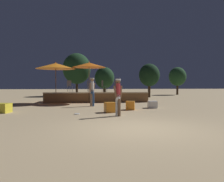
{
  "coord_description": "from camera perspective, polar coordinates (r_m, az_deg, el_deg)",
  "views": [
    {
      "loc": [
        -1.57,
        -6.61,
        1.37
      ],
      "look_at": [
        0.0,
        7.66,
        0.95
      ],
      "focal_mm": 35.0,
      "sensor_mm": 36.0,
      "label": 1
    }
  ],
  "objects": [
    {
      "name": "ground_plane",
      "position": [
        6.94,
        7.04,
        -9.72
      ],
      "size": [
        120.0,
        120.0,
        0.0
      ],
      "primitive_type": "plane",
      "color": "tan"
    },
    {
      "name": "wooden_deck",
      "position": [
        17.57,
        -4.09,
        -1.61
      ],
      "size": [
        7.91,
        2.3,
        0.79
      ],
      "color": "brown",
      "rests_on": "ground"
    },
    {
      "name": "patio_umbrella_0",
      "position": [
        16.34,
        -6.01,
        6.75
      ],
      "size": [
        2.48,
        2.48,
        3.07
      ],
      "color": "brown",
      "rests_on": "ground"
    },
    {
      "name": "patio_umbrella_1",
      "position": [
        16.72,
        -14.5,
        6.34
      ],
      "size": [
        2.89,
        2.89,
        3.03
      ],
      "color": "brown",
      "rests_on": "ground"
    },
    {
      "name": "cube_seat_0",
      "position": [
        11.87,
        -26.56,
        -4.0
      ],
      "size": [
        0.74,
        0.74,
        0.46
      ],
      "rotation": [
        0.0,
        0.0,
        -0.24
      ],
      "color": "yellow",
      "rests_on": "ground"
    },
    {
      "name": "cube_seat_1",
      "position": [
        13.01,
        10.51,
        -3.48
      ],
      "size": [
        0.54,
        0.54,
        0.41
      ],
      "rotation": [
        0.0,
        0.0,
        -0.08
      ],
      "color": "white",
      "rests_on": "ground"
    },
    {
      "name": "cube_seat_2",
      "position": [
        11.91,
        4.83,
        -3.77
      ],
      "size": [
        0.57,
        0.57,
        0.47
      ],
      "rotation": [
        0.0,
        0.0,
        -0.27
      ],
      "color": "orange",
      "rests_on": "ground"
    },
    {
      "name": "cube_seat_3",
      "position": [
        10.79,
        -0.55,
        -4.28
      ],
      "size": [
        0.58,
        0.58,
        0.5
      ],
      "rotation": [
        0.0,
        0.0,
        0.18
      ],
      "color": "orange",
      "rests_on": "ground"
    },
    {
      "name": "person_0",
      "position": [
        13.84,
        -5.2,
        0.27
      ],
      "size": [
        0.38,
        0.43,
        1.8
      ],
      "rotation": [
        0.0,
        0.0,
        5.59
      ],
      "color": "#997051",
      "rests_on": "ground"
    },
    {
      "name": "person_1",
      "position": [
        9.48,
        1.6,
        -1.16
      ],
      "size": [
        0.45,
        0.31,
        1.63
      ],
      "rotation": [
        0.0,
        0.0,
        5.25
      ],
      "color": "white",
      "rests_on": "ground"
    },
    {
      "name": "bistro_chair_0",
      "position": [
        17.81,
        -6.11,
        1.58
      ],
      "size": [
        0.4,
        0.4,
        0.9
      ],
      "rotation": [
        0.0,
        0.0,
        1.67
      ],
      "color": "#47474C",
      "rests_on": "wooden_deck"
    },
    {
      "name": "bistro_chair_1",
      "position": [
        17.71,
        -11.04,
        1.56
      ],
      "size": [
        0.47,
        0.47,
        0.9
      ],
      "rotation": [
        0.0,
        0.0,
        0.53
      ],
      "color": "#47474C",
      "rests_on": "wooden_deck"
    },
    {
      "name": "bistro_chair_2",
      "position": [
        17.08,
        1.3,
        1.58
      ],
      "size": [
        0.47,
        0.47,
        0.9
      ],
      "rotation": [
        0.0,
        0.0,
        2.14
      ],
      "color": "#47474C",
      "rests_on": "wooden_deck"
    },
    {
      "name": "bistro_chair_3",
      "position": [
        16.96,
        -2.27,
        1.58
      ],
      "size": [
        0.42,
        0.42,
        0.9
      ],
      "rotation": [
        0.0,
        0.0,
        1.8
      ],
      "color": "#47474C",
      "rests_on": "wooden_deck"
    },
    {
      "name": "frisbee_disc",
      "position": [
        10.24,
        -9.15,
        -5.92
      ],
      "size": [
        0.25,
        0.25,
        0.03
      ],
      "color": "white",
      "rests_on": "ground"
    },
    {
      "name": "background_tree_0",
      "position": [
        26.28,
        -1.97,
        3.43
      ],
      "size": [
        2.35,
        2.35,
        3.47
      ],
      "color": "#3D2B1C",
      "rests_on": "ground"
    },
    {
      "name": "background_tree_1",
      "position": [
        23.72,
        9.71,
        4.11
      ],
      "size": [
        2.2,
        2.2,
        3.6
      ],
      "color": "#3D2B1C",
      "rests_on": "ground"
    },
    {
      "name": "background_tree_2",
      "position": [
        27.12,
        -9.19,
        5.77
      ],
      "size": [
        3.41,
        3.41,
        5.19
      ],
      "color": "#3D2B1C",
      "rests_on": "ground"
    },
    {
      "name": "background_tree_3",
      "position": [
        30.57,
        16.73,
        3.61
      ],
      "size": [
        2.28,
        2.28,
        3.7
      ],
      "color": "#3D2B1C",
      "rests_on": "ground"
    }
  ]
}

